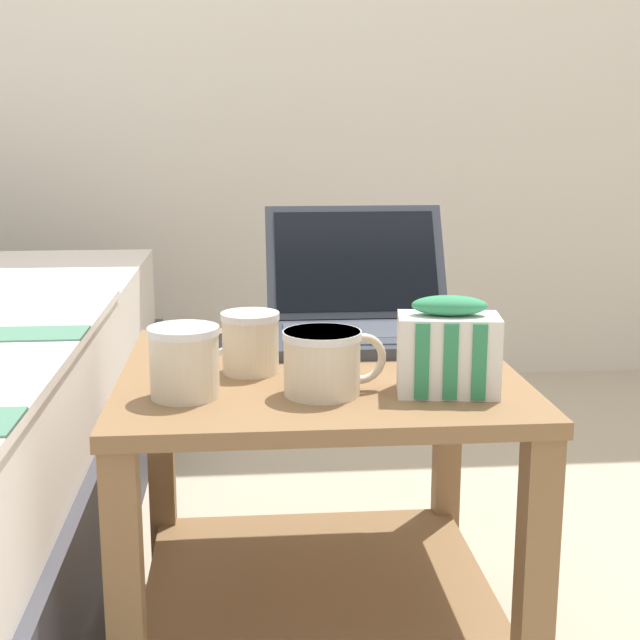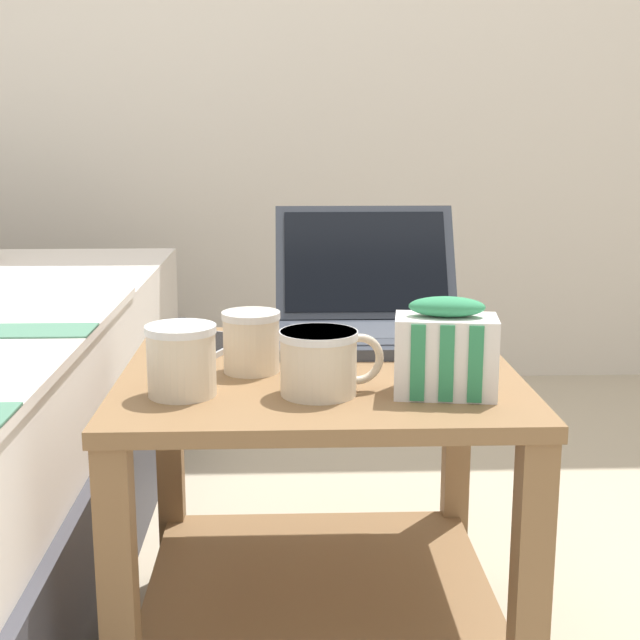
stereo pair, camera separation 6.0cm
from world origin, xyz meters
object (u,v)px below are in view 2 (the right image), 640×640
Objects in this scene: snack_bag at (446,351)px; mug_front_left at (252,338)px; mug_front_right at (181,356)px; cell_phone at (212,345)px; mug_mid_center at (321,359)px; laptop at (371,312)px.

mug_front_left is at bearing 153.48° from snack_bag.
snack_bag is (0.26, -0.13, 0.01)m from mug_front_left.
mug_front_right is 0.26m from cell_phone.
cell_phone is at bearing 115.82° from mug_front_left.
mug_front_left reaches higher than cell_phone.
snack_bag is (0.34, -0.02, 0.01)m from mug_front_right.
laptop is at bearing 73.51° from mug_mid_center.
laptop is 0.27m from cell_phone.
mug_mid_center is at bearing -1.88° from mug_front_right.
cell_phone is (-0.26, -0.06, -0.04)m from laptop.
laptop is 2.30× the size of snack_bag.
mug_mid_center is (0.18, -0.01, -0.00)m from mug_front_right.
snack_bag is at bearing -78.69° from laptop.
cell_phone is at bearing -166.19° from laptop.
cell_phone is at bearing 122.07° from mug_mid_center.
mug_front_left is 0.14m from mug_front_right.
mug_mid_center is at bearing 176.64° from snack_bag.
laptop is 0.42m from mug_front_right.
mug_mid_center is at bearing -57.93° from cell_phone.
mug_front_left is 0.16m from cell_phone.
cell_phone is (-0.33, 0.27, -0.05)m from snack_bag.
mug_front_right is 0.18m from mug_mid_center.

